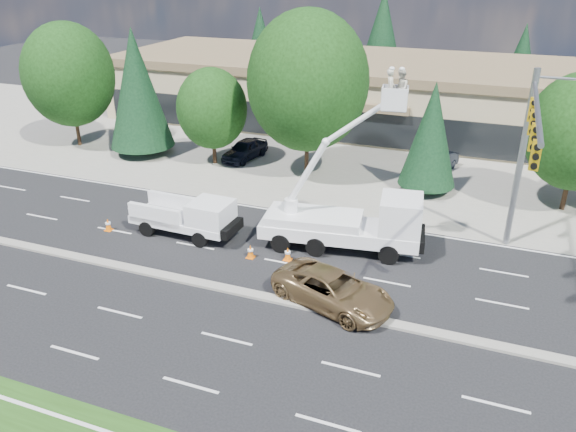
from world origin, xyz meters
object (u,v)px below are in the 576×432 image
at_px(signal_mast, 527,144).
at_px(minivan, 333,289).
at_px(utility_pickup, 190,220).
at_px(bucket_truck, 354,215).

relative_size(signal_mast, minivan, 1.89).
height_order(signal_mast, utility_pickup, signal_mast).
relative_size(utility_pickup, minivan, 1.05).
height_order(bucket_truck, minivan, bucket_truck).
distance_m(bucket_truck, minivan, 5.32).
bearing_deg(bucket_truck, signal_mast, 1.79).
bearing_deg(minivan, signal_mast, -27.93).
height_order(signal_mast, bucket_truck, bucket_truck).
distance_m(utility_pickup, minivan, 9.72).
distance_m(signal_mast, minivan, 10.80).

